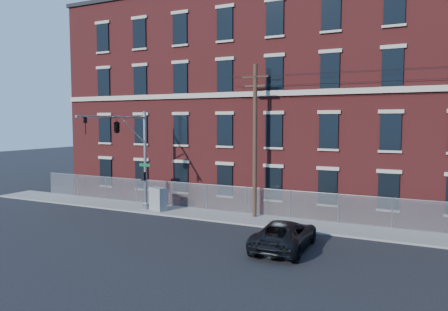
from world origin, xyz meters
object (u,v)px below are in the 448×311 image
traffic_signal_mast (124,137)px  utility_pole_near (255,138)px  pickup_truck (285,235)px  utility_cabinet (158,199)px

traffic_signal_mast → utility_pole_near: utility_pole_near is taller
utility_pole_near → pickup_truck: (3.82, -5.57, -4.61)m
utility_pole_near → utility_cabinet: bearing=-170.4°
traffic_signal_mast → utility_pole_near: size_ratio=0.70×
utility_pole_near → utility_cabinet: utility_pole_near is taller
pickup_truck → utility_cabinet: size_ratio=3.22×
utility_pole_near → traffic_signal_mast: bearing=-156.9°
pickup_truck → utility_cabinet: (-10.72, 4.40, 0.21)m
traffic_signal_mast → utility_pole_near: bearing=23.1°
utility_pole_near → pickup_truck: size_ratio=1.90×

